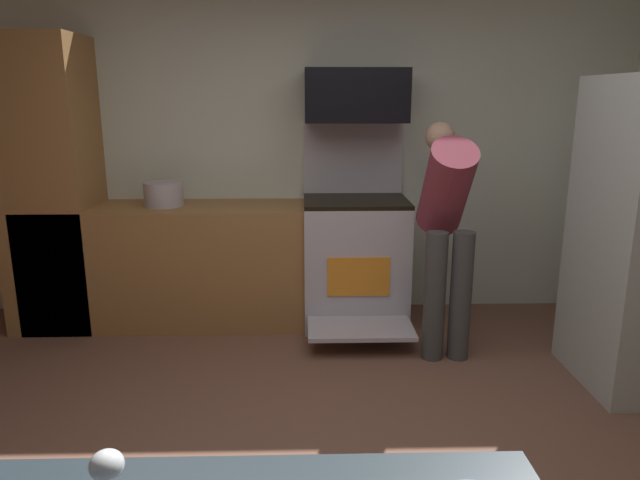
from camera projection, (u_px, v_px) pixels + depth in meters
name	position (u px, v px, depth m)	size (l,w,h in m)	color
wall_back	(312.00, 147.00, 4.55)	(5.20, 0.12, 2.60)	silver
lower_cabinet_run	(194.00, 264.00, 4.38)	(2.40, 0.60, 0.90)	#9B6B3B
cabinet_column	(51.00, 186.00, 4.21)	(0.60, 0.60, 2.10)	#9B6B3B
oven_range	(355.00, 256.00, 4.38)	(0.76, 1.04, 1.50)	silver
microwave	(356.00, 96.00, 4.19)	(0.74, 0.38, 0.38)	black
person_cook	(446.00, 220.00, 3.77)	(0.31, 0.65, 1.52)	#414141
wine_glass_extra	(107.00, 470.00, 1.07)	(0.06, 0.06, 0.15)	silver
stock_pot	(163.00, 194.00, 4.24)	(0.28, 0.28, 0.18)	#BCB3BC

